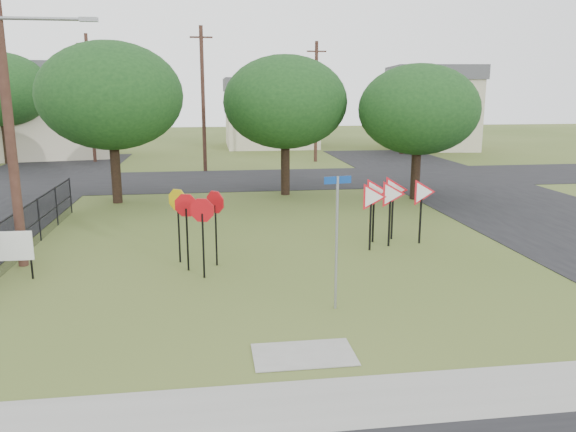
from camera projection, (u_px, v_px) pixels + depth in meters
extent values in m
plane|color=#40521F|center=(287.00, 309.00, 13.35)|extent=(140.00, 140.00, 0.00)
cube|color=gray|center=(322.00, 404.00, 9.29)|extent=(30.00, 1.60, 0.02)
cube|color=black|center=(526.00, 209.00, 24.65)|extent=(8.00, 50.00, 0.02)
cube|color=black|center=(240.00, 180.00, 32.68)|extent=(60.00, 8.00, 0.02)
cube|color=gray|center=(304.00, 355.00, 11.03)|extent=(2.00, 1.20, 0.02)
cylinder|color=gray|center=(336.00, 244.00, 13.07)|extent=(0.06, 0.06, 3.19)
cube|color=navy|center=(338.00, 180.00, 12.74)|extent=(0.65, 0.13, 0.17)
cube|color=black|center=(187.00, 240.00, 16.06)|extent=(0.05, 0.05, 1.83)
cube|color=black|center=(216.00, 235.00, 16.53)|extent=(0.05, 0.05, 1.83)
cube|color=black|center=(203.00, 246.00, 15.42)|extent=(0.05, 0.05, 1.83)
cube|color=black|center=(179.00, 233.00, 16.82)|extent=(0.05, 0.05, 1.83)
cube|color=black|center=(370.00, 224.00, 18.14)|extent=(0.06, 0.06, 1.72)
cube|color=black|center=(389.00, 221.00, 18.61)|extent=(0.06, 0.06, 1.72)
cube|color=black|center=(373.00, 218.00, 19.11)|extent=(0.06, 0.06, 1.72)
cube|color=black|center=(392.00, 215.00, 19.49)|extent=(0.06, 0.06, 1.72)
cube|color=black|center=(420.00, 219.00, 18.95)|extent=(0.06, 0.06, 1.72)
cube|color=black|center=(32.00, 268.00, 15.46)|extent=(0.05, 0.05, 0.64)
cube|color=silver|center=(12.00, 246.00, 15.26)|extent=(1.09, 0.05, 0.82)
cylinder|color=#462A20|center=(5.00, 94.00, 15.62)|extent=(0.28, 0.28, 10.00)
cylinder|color=gray|center=(43.00, 19.00, 15.25)|extent=(2.40, 0.10, 0.10)
cube|color=gray|center=(89.00, 19.00, 15.41)|extent=(0.50, 0.18, 0.12)
cylinder|color=#462A20|center=(203.00, 100.00, 35.29)|extent=(0.24, 0.24, 9.00)
cube|color=#462A20|center=(201.00, 37.00, 34.46)|extent=(1.40, 0.10, 0.10)
cylinder|color=#462A20|center=(316.00, 103.00, 40.30)|extent=(0.24, 0.24, 8.50)
cube|color=#462A20|center=(317.00, 51.00, 39.53)|extent=(1.40, 0.10, 0.10)
cylinder|color=#462A20|center=(91.00, 99.00, 40.00)|extent=(0.24, 0.24, 9.00)
cube|color=#462A20|center=(86.00, 44.00, 39.17)|extent=(1.40, 0.10, 0.10)
cylinder|color=black|center=(17.00, 236.00, 17.09)|extent=(0.05, 0.05, 1.50)
cylinder|color=black|center=(39.00, 220.00, 19.31)|extent=(0.05, 0.05, 1.50)
cylinder|color=black|center=(56.00, 206.00, 21.53)|extent=(0.05, 0.05, 1.50)
cylinder|color=black|center=(71.00, 195.00, 23.75)|extent=(0.05, 0.05, 1.50)
cube|color=black|center=(27.00, 206.00, 18.04)|extent=(0.03, 11.50, 0.03)
cube|color=black|center=(29.00, 227.00, 18.20)|extent=(0.03, 11.50, 0.03)
cube|color=black|center=(29.00, 227.00, 18.20)|extent=(0.01, 11.50, 1.50)
cube|color=beige|center=(49.00, 118.00, 43.65)|extent=(10.08, 8.46, 6.00)
cube|color=#4E4E54|center=(45.00, 70.00, 42.87)|extent=(10.58, 8.88, 1.20)
cube|color=beige|center=(270.00, 119.00, 52.01)|extent=(8.00, 8.00, 5.00)
cube|color=#4E4E54|center=(270.00, 85.00, 51.33)|extent=(8.40, 8.40, 1.20)
cube|color=beige|center=(431.00, 115.00, 49.94)|extent=(7.91, 7.91, 6.00)
cube|color=#4E4E54|center=(434.00, 73.00, 49.15)|extent=(8.30, 8.30, 1.20)
cylinder|color=black|center=(116.00, 175.00, 25.78)|extent=(0.44, 0.44, 2.62)
ellipsoid|color=#143415|center=(111.00, 96.00, 25.01)|extent=(6.40, 6.40, 4.80)
cylinder|color=black|center=(285.00, 170.00, 27.85)|extent=(0.44, 0.44, 2.45)
ellipsoid|color=#143415|center=(285.00, 102.00, 27.13)|extent=(6.00, 6.00, 4.50)
cylinder|color=black|center=(415.00, 175.00, 26.76)|extent=(0.44, 0.44, 2.27)
ellipsoid|color=#143415|center=(419.00, 109.00, 26.08)|extent=(5.60, 5.60, 4.20)
cylinder|color=black|center=(6.00, 144.00, 39.86)|extent=(0.44, 0.44, 2.80)
ellipsoid|color=#143415|center=(0.00, 89.00, 39.04)|extent=(6.80, 6.80, 5.10)
cylinder|color=black|center=(402.00, 139.00, 45.91)|extent=(0.44, 0.44, 2.45)
ellipsoid|color=#143415|center=(404.00, 98.00, 45.19)|extent=(6.00, 6.00, 4.50)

